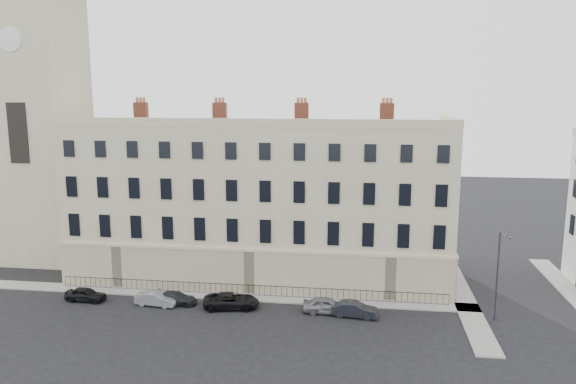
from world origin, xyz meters
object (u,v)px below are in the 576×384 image
car_c (176,298)px  car_e (327,305)px  car_f (355,309)px  streetlamp (498,272)px  car_d (231,301)px  car_a (86,294)px  car_b (156,299)px

car_c → car_e: car_e is taller
car_f → streetlamp: size_ratio=0.52×
car_f → streetlamp: bearing=-80.2°
car_d → car_e: car_e is taller
car_c → car_f: 15.38m
car_c → car_e: size_ratio=0.95×
car_a → streetlamp: size_ratio=0.49×
car_a → car_d: (13.01, 0.15, 0.05)m
car_c → car_e: (13.04, -0.20, 0.13)m
car_d → streetlamp: bearing=-98.5°
car_b → car_c: bearing=-65.3°
car_b → streetlamp: streetlamp is taller
car_b → car_d: car_d is taller
car_b → car_d: 6.50m
car_a → car_e: 21.08m
car_f → car_d: bearing=93.5°
car_a → car_f: size_ratio=0.94×
car_a → streetlamp: (34.60, 0.46, 3.44)m
car_f → car_e: bearing=84.4°
car_d → car_b: bearing=83.2°
car_b → streetlamp: bearing=-82.7°
car_f → car_b: bearing=95.4°
car_c → streetlamp: bearing=-87.1°
car_b → car_d: (6.50, 0.28, 0.06)m
car_b → car_d: bearing=-81.4°
car_b → car_c: 1.61m
car_e → streetlamp: streetlamp is taller
car_d → streetlamp: size_ratio=0.64×
car_a → car_e: (21.08, 0.18, 0.06)m
car_a → streetlamp: streetlamp is taller
streetlamp → car_b: bearing=-156.2°
streetlamp → car_d: bearing=-156.6°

